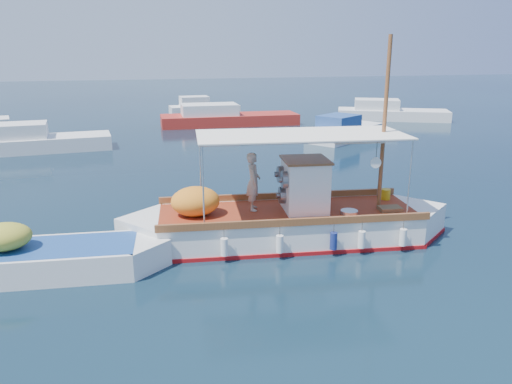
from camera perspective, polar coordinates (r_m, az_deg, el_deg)
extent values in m
plane|color=black|center=(15.15, 3.13, -5.63)|extent=(160.00, 160.00, 0.00)
cube|color=white|center=(15.16, 3.61, -4.18)|extent=(7.82, 3.28, 1.12)
cube|color=white|center=(14.90, -10.92, -4.84)|extent=(2.53, 2.53, 1.12)
cube|color=white|center=(16.33, 16.83, -3.36)|extent=(2.53, 2.53, 1.12)
cube|color=#9D0F11|center=(15.28, 3.59, -5.36)|extent=(7.93, 3.38, 0.18)
cube|color=maroon|center=(14.98, 3.65, -2.26)|extent=(7.80, 3.08, 0.06)
cube|color=brown|center=(16.14, 2.75, -0.42)|extent=(7.68, 0.87, 0.20)
cube|color=brown|center=(13.76, 4.73, -3.45)|extent=(7.68, 0.87, 0.20)
cube|color=white|center=(14.86, 5.62, 0.69)|extent=(1.34, 1.43, 1.52)
cube|color=brown|center=(14.67, 5.70, 3.67)|extent=(1.45, 1.54, 0.06)
cylinder|color=slate|center=(14.34, 3.39, 1.42)|extent=(0.27, 0.53, 0.51)
cylinder|color=slate|center=(14.95, 2.90, 2.05)|extent=(0.27, 0.53, 0.51)
cylinder|color=slate|center=(14.79, 3.11, -0.35)|extent=(0.27, 0.53, 0.51)
cylinder|color=brown|center=(15.21, 14.45, 7.46)|extent=(0.13, 0.13, 5.07)
cylinder|color=brown|center=(14.99, 11.46, 5.95)|extent=(1.82, 0.26, 0.08)
cylinder|color=silver|center=(15.44, -6.38, 2.73)|extent=(0.05, 0.05, 2.28)
cylinder|color=silver|center=(13.29, -6.05, 0.50)|extent=(0.05, 0.05, 2.28)
cylinder|color=silver|center=(16.63, 13.97, 3.32)|extent=(0.05, 0.05, 2.28)
cylinder|color=silver|center=(14.65, 17.17, 1.34)|extent=(0.05, 0.05, 2.28)
cube|color=white|center=(14.49, 5.20, 6.55)|extent=(6.20, 3.02, 0.04)
ellipsoid|color=orange|center=(14.55, -6.94, -1.06)|extent=(1.53, 1.34, 0.85)
cube|color=gold|center=(15.74, 7.96, -0.61)|extent=(0.27, 0.21, 0.41)
cylinder|color=gold|center=(16.55, 14.59, -0.26)|extent=(0.33, 0.33, 0.34)
cube|color=brown|center=(15.48, 15.07, -1.87)|extent=(0.70, 0.52, 0.12)
cylinder|color=#B2B2B2|center=(14.89, 10.61, -2.30)|extent=(0.56, 0.56, 0.12)
cylinder|color=white|center=(14.18, 13.53, 3.27)|extent=(0.31, 0.06, 0.30)
cylinder|color=white|center=(13.55, -3.64, -6.28)|extent=(0.22, 0.22, 0.49)
cylinder|color=navy|center=(14.08, 8.85, -5.55)|extent=(0.22, 0.22, 0.49)
cylinder|color=white|center=(14.78, 16.43, -4.98)|extent=(0.22, 0.22, 0.49)
imported|color=#A99C8C|center=(14.80, -0.31, 1.21)|extent=(0.54, 0.71, 1.75)
cube|color=white|center=(14.11, -23.26, -7.58)|extent=(4.89, 2.23, 0.93)
cube|color=white|center=(13.70, -13.51, -7.35)|extent=(1.85, 1.85, 0.93)
cube|color=navy|center=(13.94, -23.47, -5.91)|extent=(4.87, 2.02, 0.05)
ellipsoid|color=#ABA630|center=(14.05, -26.91, -4.59)|extent=(1.45, 1.22, 0.68)
cube|color=silver|center=(30.65, -23.28, 4.90)|extent=(7.67, 3.12, 1.00)
cube|color=silver|center=(30.61, -25.56, 6.34)|extent=(3.17, 2.32, 0.80)
cube|color=#AA251C|center=(37.74, -3.00, 8.11)|extent=(10.17, 2.94, 1.00)
cube|color=silver|center=(37.39, -5.35, 9.37)|extent=(4.09, 2.44, 0.80)
cube|color=silver|center=(32.39, 10.21, 6.51)|extent=(6.15, 5.22, 1.00)
cube|color=#284A87|center=(31.50, 9.43, 7.94)|extent=(3.03, 2.90, 0.80)
cube|color=silver|center=(42.03, 15.32, 8.39)|extent=(8.93, 5.85, 1.00)
cube|color=silver|center=(41.82, 13.63, 9.72)|extent=(4.05, 3.41, 0.80)
cube|color=silver|center=(43.67, -5.88, 9.15)|extent=(6.01, 2.37, 1.00)
cube|color=silver|center=(43.40, -7.07, 10.27)|extent=(2.46, 1.85, 0.80)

